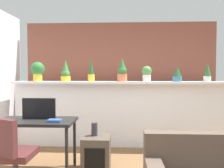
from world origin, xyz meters
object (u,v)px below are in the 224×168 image
at_px(potted_plant_1, 66,72).
at_px(side_cube_shelf, 96,154).
at_px(tv_monitor, 39,109).
at_px(vase_on_shelf, 94,129).
at_px(office_chair, 11,161).
at_px(potted_plant_0, 38,70).
at_px(potted_plant_5, 177,74).
at_px(book_on_desk, 55,121).
at_px(potted_plant_4, 147,73).
at_px(desk, 36,126).
at_px(potted_plant_3, 122,71).
at_px(potted_plant_6, 207,72).
at_px(potted_plant_2, 91,72).

height_order(potted_plant_1, side_cube_shelf, potted_plant_1).
bearing_deg(tv_monitor, vase_on_shelf, 3.17).
bearing_deg(office_chair, tv_monitor, 83.41).
height_order(potted_plant_0, potted_plant_5, potted_plant_0).
bearing_deg(book_on_desk, potted_plant_5, 34.27).
distance_m(potted_plant_1, office_chair, 2.08).
bearing_deg(vase_on_shelf, potted_plant_5, 36.67).
height_order(side_cube_shelf, vase_on_shelf, vase_on_shelf).
height_order(potted_plant_4, desk, potted_plant_4).
relative_size(potted_plant_3, tv_monitor, 0.90).
bearing_deg(potted_plant_0, desk, -70.92).
bearing_deg(potted_plant_6, side_cube_shelf, -150.24).
bearing_deg(potted_plant_5, potted_plant_2, -178.86).
relative_size(potted_plant_2, book_on_desk, 2.37).
bearing_deg(desk, vase_on_shelf, 8.62).
bearing_deg(potted_plant_1, potted_plant_2, -2.00).
distance_m(desk, vase_on_shelf, 0.83).
xyz_separation_m(desk, side_cube_shelf, (0.86, 0.07, -0.42)).
bearing_deg(desk, potted_plant_6, 22.87).
height_order(potted_plant_2, desk, potted_plant_2).
height_order(potted_plant_4, side_cube_shelf, potted_plant_4).
bearing_deg(potted_plant_1, potted_plant_4, 0.33).
bearing_deg(desk, potted_plant_2, 61.30).
height_order(potted_plant_6, vase_on_shelf, potted_plant_6).
bearing_deg(potted_plant_0, potted_plant_6, -0.51).
height_order(potted_plant_3, tv_monitor, potted_plant_3).
xyz_separation_m(potted_plant_5, vase_on_shelf, (-1.43, -1.07, -0.80)).
bearing_deg(book_on_desk, potted_plant_1, 97.42).
bearing_deg(tv_monitor, potted_plant_3, 42.37).
distance_m(potted_plant_6, office_chair, 3.55).
relative_size(potted_plant_0, office_chair, 0.41).
bearing_deg(tv_monitor, side_cube_shelf, -0.75).
distance_m(potted_plant_0, potted_plant_2, 1.05).
height_order(office_chair, vase_on_shelf, office_chair).
distance_m(potted_plant_4, potted_plant_5, 0.57).
height_order(potted_plant_2, potted_plant_6, potted_plant_2).
relative_size(potted_plant_4, book_on_desk, 1.63).
distance_m(potted_plant_5, side_cube_shelf, 2.13).
bearing_deg(tv_monitor, potted_plant_2, 60.11).
bearing_deg(vase_on_shelf, potted_plant_3, 69.27).
relative_size(potted_plant_5, potted_plant_6, 0.79).
height_order(potted_plant_2, office_chair, potted_plant_2).
xyz_separation_m(potted_plant_1, tv_monitor, (-0.12, -1.10, -0.53)).
bearing_deg(potted_plant_6, desk, -157.13).
height_order(potted_plant_1, potted_plant_2, potted_plant_2).
bearing_deg(potted_plant_3, book_on_desk, -124.75).
relative_size(potted_plant_0, potted_plant_2, 0.89).
relative_size(vase_on_shelf, book_on_desk, 1.07).
xyz_separation_m(potted_plant_5, office_chair, (-2.32, -1.81, -1.00)).
bearing_deg(book_on_desk, office_chair, -127.86).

